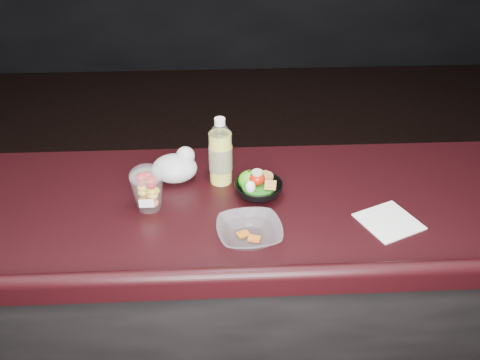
# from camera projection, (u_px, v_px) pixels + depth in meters

# --- Properties ---
(counter) EXTENTS (4.06, 0.71, 1.02)m
(counter) POSITION_uv_depth(u_px,v_px,m) (214.00, 314.00, 1.99)
(counter) COLOR black
(counter) RESTS_ON ground
(lemonade_bottle) EXTENTS (0.08, 0.08, 0.24)m
(lemonade_bottle) POSITION_uv_depth(u_px,v_px,m) (221.00, 156.00, 1.76)
(lemonade_bottle) COLOR yellow
(lemonade_bottle) RESTS_ON counter
(fruit_cup) EXTENTS (0.11, 0.11, 0.15)m
(fruit_cup) POSITION_uv_depth(u_px,v_px,m) (147.00, 187.00, 1.65)
(fruit_cup) COLOR white
(fruit_cup) RESTS_ON counter
(green_apple) EXTENTS (0.07, 0.07, 0.08)m
(green_apple) POSITION_uv_depth(u_px,v_px,m) (249.00, 181.00, 1.76)
(green_apple) COLOR #24870F
(green_apple) RESTS_ON counter
(plastic_bag) EXTENTS (0.15, 0.13, 0.11)m
(plastic_bag) POSITION_uv_depth(u_px,v_px,m) (176.00, 167.00, 1.80)
(plastic_bag) COLOR silver
(plastic_bag) RESTS_ON counter
(snack_bowl) EXTENTS (0.18, 0.18, 0.09)m
(snack_bowl) POSITION_uv_depth(u_px,v_px,m) (258.00, 188.00, 1.73)
(snack_bowl) COLOR black
(snack_bowl) RESTS_ON counter
(takeout_bowl) EXTENTS (0.21, 0.21, 0.05)m
(takeout_bowl) POSITION_uv_depth(u_px,v_px,m) (249.00, 232.00, 1.55)
(takeout_bowl) COLOR silver
(takeout_bowl) RESTS_ON counter
(paper_napkin) EXTENTS (0.21, 0.21, 0.00)m
(paper_napkin) POSITION_uv_depth(u_px,v_px,m) (389.00, 222.00, 1.63)
(paper_napkin) COLOR white
(paper_napkin) RESTS_ON counter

